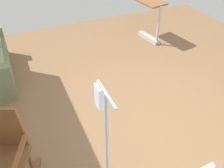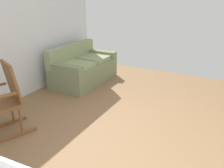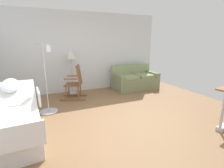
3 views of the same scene
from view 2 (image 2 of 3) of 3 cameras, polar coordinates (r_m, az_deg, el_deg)
name	(u,v)px [view 2 (image 2 of 3)]	position (r m, az deg, el deg)	size (l,w,h in m)	color
ground_plane	(137,148)	(3.20, 6.24, -15.44)	(6.76, 6.76, 0.00)	olive
couch	(83,69)	(5.34, -7.11, 3.69)	(1.60, 0.85, 0.85)	#737D57
rocking_chair	(6,100)	(3.60, -24.85, -3.68)	(0.88, 0.73, 1.05)	brown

